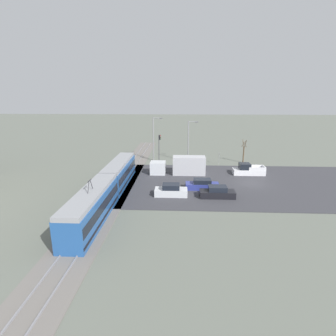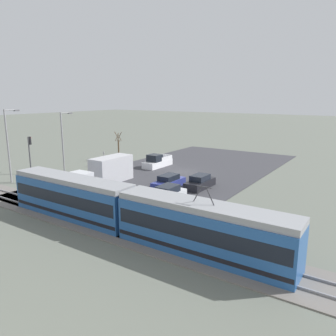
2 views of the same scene
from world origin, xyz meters
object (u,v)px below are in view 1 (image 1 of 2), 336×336
box_truck (181,166)px  street_lamp_mid_block (154,136)px  street_lamp_near_crossing (189,139)px  traffic_light_pole (159,145)px  street_tree (244,152)px  sedan_car_0 (202,185)px  sedan_car_1 (217,193)px  no_parking_sign (219,157)px  light_rail_tram (108,187)px  sedan_car_2 (171,191)px  pickup_truck (248,170)px

box_truck → street_lamp_mid_block: street_lamp_mid_block is taller
street_lamp_near_crossing → traffic_light_pole: bearing=100.5°
street_tree → street_lamp_mid_block: 18.31m
box_truck → sedan_car_0: (-7.32, -2.96, -0.82)m
sedan_car_1 → no_parking_sign: size_ratio=2.00×
street_tree → street_lamp_mid_block: (1.14, 18.04, 2.92)m
light_rail_tram → sedan_car_1: bearing=-84.4°
sedan_car_1 → no_parking_sign: (17.83, -2.68, 0.69)m
traffic_light_pole → sedan_car_0: bearing=-154.2°
sedan_car_2 → traffic_light_pole: (17.97, 2.97, 2.88)m
sedan_car_0 → pickup_truck: bearing=132.3°
box_truck → street_tree: size_ratio=1.98×
sedan_car_0 → street_lamp_near_crossing: size_ratio=0.57×
sedan_car_1 → street_lamp_near_crossing: 20.08m
light_rail_tram → sedan_car_0: bearing=-69.9°
light_rail_tram → traffic_light_pole: size_ratio=4.49×
sedan_car_2 → street_tree: (19.06, -13.87, 1.40)m
light_rail_tram → no_parking_sign: bearing=-41.1°
sedan_car_0 → sedan_car_1: (-3.15, -1.74, 0.03)m
sedan_car_2 → street_lamp_near_crossing: 19.71m
box_truck → sedan_car_1: 11.50m
no_parking_sign → light_rail_tram: bearing=138.9°
pickup_truck → sedan_car_1: bearing=148.4°
light_rail_tram → sedan_car_1: 14.20m
light_rail_tram → street_tree: light_rail_tram is taller
light_rail_tram → street_lamp_near_crossing: size_ratio=3.06×
street_lamp_near_crossing → light_rail_tram: bearing=152.3°
traffic_light_pole → street_lamp_mid_block: 2.91m
street_lamp_near_crossing → no_parking_sign: bearing=-105.2°
sedan_car_1 → street_lamp_mid_block: size_ratio=0.52×
sedan_car_0 → street_tree: street_tree is taller
pickup_truck → sedan_car_1: size_ratio=1.15×
sedan_car_2 → traffic_light_pole: 18.44m
sedan_car_0 → sedan_car_1: bearing=29.0°
pickup_truck → sedan_car_2: pickup_truck is taller
sedan_car_2 → street_tree: bearing=-36.1°
sedan_car_0 → no_parking_sign: 15.35m
pickup_truck → street_lamp_mid_block: bearing=59.9°
street_tree → street_lamp_near_crossing: 11.24m
pickup_truck → no_parking_sign: bearing=29.1°
sedan_car_0 → street_lamp_near_crossing: 16.83m
street_lamp_mid_block → no_parking_sign: 13.73m
light_rail_tram → street_lamp_mid_block: bearing=-9.9°
box_truck → sedan_car_0: 7.94m
light_rail_tram → traffic_light_pole: (19.70, -5.02, 1.85)m
box_truck → traffic_light_pole: 9.23m
pickup_truck → street_tree: (8.64, -1.15, 1.33)m
street_tree → sedan_car_0: bearing=149.7°
street_tree → box_truck: bearing=125.6°
box_truck → street_lamp_mid_block: bearing=28.9°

